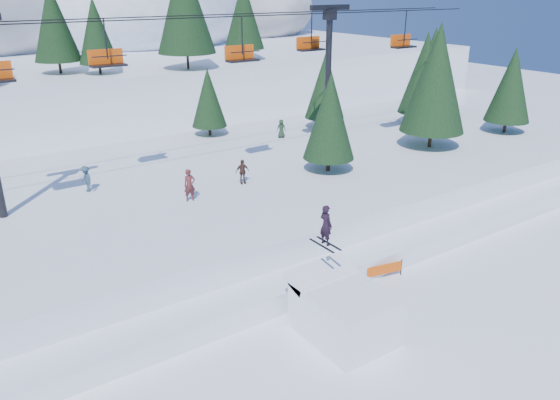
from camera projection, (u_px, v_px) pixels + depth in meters
ground at (354, 377)px, 20.91m from camera, size 160.00×160.00×0.00m
mid_shelf at (163, 203)px, 34.28m from camera, size 70.00×22.00×2.50m
berm at (246, 278)px, 26.85m from camera, size 70.00×6.00×1.10m
jump_kicker at (343, 310)px, 23.08m from camera, size 3.19×4.39×5.46m
chairlift at (183, 70)px, 32.37m from camera, size 46.00×3.21×10.28m
conifer_stand at (214, 106)px, 34.40m from camera, size 63.46×16.67×9.15m
distant_skiers at (122, 182)px, 31.86m from camera, size 30.72×9.10×1.87m
banner_near at (378, 271)px, 27.58m from camera, size 2.80×0.62×0.90m
banner_far at (434, 233)px, 31.82m from camera, size 2.85×0.30×0.90m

